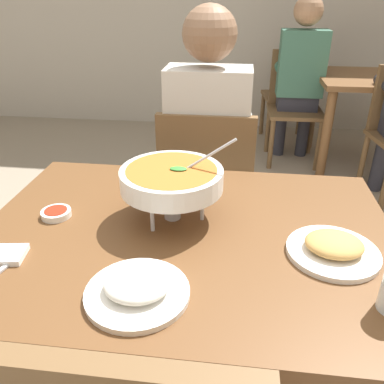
{
  "coord_description": "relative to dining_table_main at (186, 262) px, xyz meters",
  "views": [
    {
      "loc": [
        0.14,
        -0.94,
        1.37
      ],
      "look_at": [
        0.0,
        0.15,
        0.79
      ],
      "focal_mm": 36.9,
      "sensor_mm": 36.0,
      "label": 1
    }
  ],
  "objects": [
    {
      "name": "dining_table_main",
      "position": [
        0.0,
        0.0,
        0.0
      ],
      "size": [
        1.2,
        0.87,
        0.74
      ],
      "color": "brown",
      "rests_on": "ground_plane"
    },
    {
      "name": "chair_diner_main",
      "position": [
        -0.0,
        0.72,
        -0.12
      ],
      "size": [
        0.44,
        0.44,
        0.9
      ],
      "color": "brown",
      "rests_on": "ground_plane"
    },
    {
      "name": "diner_main",
      "position": [
        0.0,
        0.75,
        0.12
      ],
      "size": [
        0.4,
        0.45,
        1.31
      ],
      "color": "#2D2D38",
      "rests_on": "ground_plane"
    },
    {
      "name": "curry_bowl",
      "position": [
        -0.05,
        0.07,
        0.24
      ],
      "size": [
        0.33,
        0.3,
        0.26
      ],
      "color": "silver",
      "rests_on": "dining_table_main"
    },
    {
      "name": "rice_plate",
      "position": [
        -0.07,
        -0.28,
        0.13
      ],
      "size": [
        0.24,
        0.24,
        0.06
      ],
      "color": "white",
      "rests_on": "dining_table_main"
    },
    {
      "name": "appetizer_plate",
      "position": [
        0.4,
        -0.06,
        0.13
      ],
      "size": [
        0.24,
        0.24,
        0.06
      ],
      "color": "white",
      "rests_on": "dining_table_main"
    },
    {
      "name": "sauce_dish",
      "position": [
        -0.4,
        0.03,
        0.12
      ],
      "size": [
        0.09,
        0.09,
        0.02
      ],
      "color": "white",
      "rests_on": "dining_table_main"
    },
    {
      "name": "napkin_folded",
      "position": [
        -0.46,
        -0.18,
        0.12
      ],
      "size": [
        0.13,
        0.1,
        0.02
      ],
      "primitive_type": "cube",
      "rotation": [
        0.0,
        0.0,
        0.15
      ],
      "color": "white",
      "rests_on": "dining_table_main"
    },
    {
      "name": "spoon_utensil",
      "position": [
        -0.43,
        -0.23,
        0.12
      ],
      "size": [
        0.05,
        0.17,
        0.01
      ],
      "primitive_type": "cube",
      "rotation": [
        0.0,
        0.0,
        -0.23
      ],
      "color": "silver",
      "rests_on": "dining_table_main"
    },
    {
      "name": "dining_table_far",
      "position": [
        1.24,
        2.35,
        -0.02
      ],
      "size": [
        1.0,
        0.8,
        0.74
      ],
      "color": "brown",
      "rests_on": "ground_plane"
    },
    {
      "name": "chair_bg_middle",
      "position": [
        0.59,
        2.44,
        -0.12
      ],
      "size": [
        0.45,
        0.45,
        0.9
      ],
      "color": "brown",
      "rests_on": "ground_plane"
    },
    {
      "name": "chair_bg_corner",
      "position": [
        0.67,
        2.87,
        -0.12
      ],
      "size": [
        0.49,
        0.49,
        0.9
      ],
      "color": "brown",
      "rests_on": "ground_plane"
    },
    {
      "name": "patron_bg_middle",
      "position": [
        0.6,
        2.4,
        0.12
      ],
      "size": [
        0.4,
        0.45,
        1.31
      ],
      "color": "#2D2D38",
      "rests_on": "ground_plane"
    }
  ]
}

